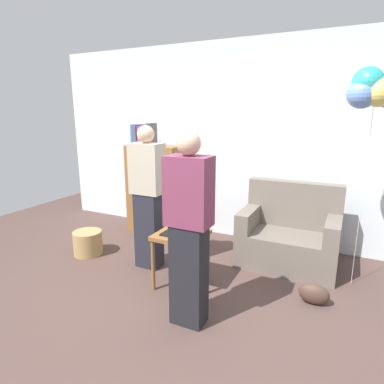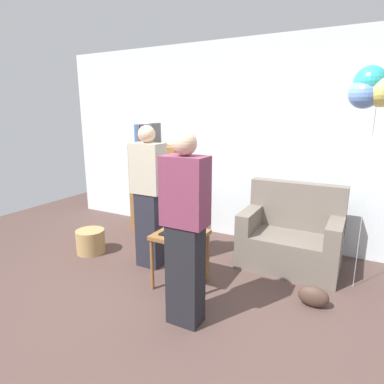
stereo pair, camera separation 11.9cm
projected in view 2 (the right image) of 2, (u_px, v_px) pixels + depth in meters
ground_plane at (164, 306)px, 3.06m from camera, size 8.00×8.00×0.00m
wall_back at (244, 143)px, 4.49m from camera, size 6.00×0.10×2.70m
couch at (291, 238)px, 3.81m from camera, size 1.10×0.70×0.96m
bookshelf at (158, 187)px, 4.84m from camera, size 0.80×0.36×1.62m
side_table at (180, 241)px, 3.32m from camera, size 0.48×0.48×0.58m
birthday_cake at (180, 228)px, 3.29m from camera, size 0.32×0.32×0.17m
person_blowing_candles at (149, 197)px, 3.69m from camera, size 0.36×0.22×1.63m
person_holding_cake at (185, 231)px, 2.64m from camera, size 0.36×0.22×1.63m
wicker_basket at (91, 241)px, 4.20m from camera, size 0.36×0.36×0.30m
handbag at (313, 296)px, 3.04m from camera, size 0.28×0.14×0.20m
balloon_bunch at (376, 90)px, 2.88m from camera, size 0.47×0.30×2.17m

